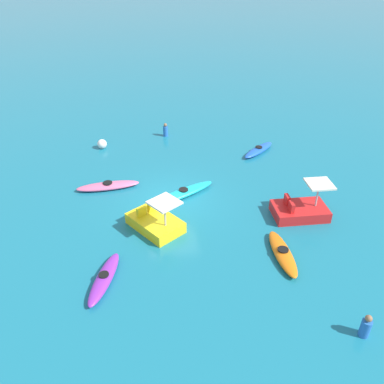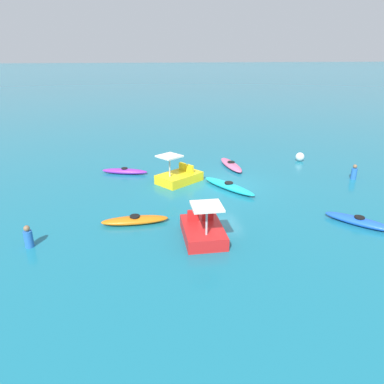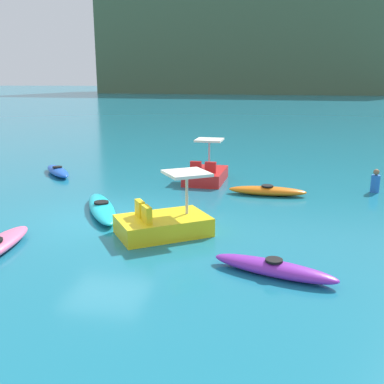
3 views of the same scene
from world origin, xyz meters
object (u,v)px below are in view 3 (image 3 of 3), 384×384
Objects in this scene: kayak_cyan at (102,208)px; person_near_shore at (375,182)px; kayak_purple at (274,268)px; pedal_boat_red at (206,174)px; kayak_blue at (58,171)px; pedal_boat_yellow at (164,222)px; kayak_orange at (267,191)px.

kayak_cyan is 3.96× the size of person_near_shore.
kayak_purple is 1.12× the size of pedal_boat_red.
pedal_boat_red is at bearing 174.90° from person_near_shore.
pedal_boat_red is at bearing -1.43° from kayak_blue.
pedal_boat_yellow is 8.92m from person_near_shore.
kayak_purple is at bearing -42.88° from kayak_blue.
kayak_blue is (-9.51, 8.83, 0.00)m from kayak_purple.
kayak_orange is at bearing -163.22° from person_near_shore.
pedal_boat_yellow is (-0.13, -6.56, 0.00)m from pedal_boat_red.
kayak_purple and kayak_orange have the same top height.
person_near_shore is (6.61, 5.98, 0.05)m from pedal_boat_yellow.
kayak_blue is (-9.22, 1.93, -0.00)m from kayak_orange.
person_near_shore reaches higher than kayak_cyan.
pedal_boat_red and pedal_boat_yellow have the same top height.
kayak_purple is at bearing -87.59° from kayak_orange.
kayak_orange is (-0.29, 6.90, 0.00)m from kayak_purple.
pedal_boat_yellow is (6.55, -6.73, 0.17)m from kayak_blue.
pedal_boat_red is (2.54, 4.99, 0.17)m from kayak_cyan.
pedal_boat_yellow reaches higher than kayak_orange.
kayak_purple is 0.81× the size of kayak_cyan.
person_near_shore is (6.49, -0.58, 0.05)m from pedal_boat_red.
pedal_boat_red reaches higher than kayak_cyan.
person_near_shore is at bearing 42.14° from pedal_boat_yellow.
kayak_blue is at bearing 168.15° from kayak_orange.
kayak_blue is at bearing 128.72° from kayak_cyan.
kayak_purple is 8.88m from person_near_shore.
pedal_boat_yellow is at bearing -119.09° from kayak_orange.
kayak_blue is 0.73× the size of kayak_cyan.
kayak_orange is at bearing -34.84° from pedal_boat_red.
pedal_boat_red is (6.68, -0.17, 0.17)m from kayak_blue.
pedal_boat_yellow is (-2.67, -4.79, 0.17)m from kayak_orange.
kayak_orange is 3.21× the size of person_near_shore.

